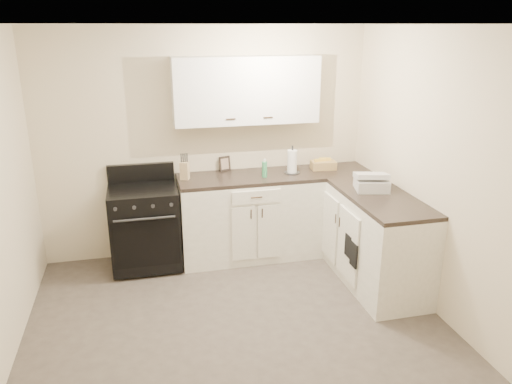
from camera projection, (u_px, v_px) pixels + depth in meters
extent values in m
plane|color=#473F38|center=(241.00, 334.00, 4.23)|extent=(3.60, 3.60, 0.00)
plane|color=white|center=(237.00, 24.00, 3.44)|extent=(3.60, 3.60, 0.00)
plane|color=beige|center=(206.00, 144.00, 5.49)|extent=(3.60, 0.00, 3.60)
plane|color=beige|center=(446.00, 179.00, 4.24)|extent=(0.00, 3.60, 3.60)
plane|color=beige|center=(323.00, 325.00, 2.18)|extent=(3.60, 0.00, 3.60)
cube|color=white|center=(250.00, 218.00, 5.57)|extent=(1.55, 0.60, 0.90)
cube|color=white|center=(364.00, 231.00, 5.21)|extent=(0.60, 1.90, 0.90)
cube|color=black|center=(250.00, 177.00, 5.42)|extent=(1.55, 0.60, 0.04)
cube|color=black|center=(367.00, 188.00, 5.06)|extent=(0.60, 1.90, 0.04)
cube|color=white|center=(246.00, 90.00, 5.26)|extent=(1.55, 0.30, 0.70)
cube|color=black|center=(145.00, 227.00, 5.29)|extent=(0.71, 0.60, 0.86)
cube|color=tan|center=(185.00, 171.00, 5.26)|extent=(0.11, 0.11, 0.19)
cylinder|color=white|center=(292.00, 162.00, 5.47)|extent=(0.14, 0.14, 0.26)
cylinder|color=#3A965B|center=(265.00, 169.00, 5.34)|extent=(0.06, 0.06, 0.17)
cube|color=black|center=(225.00, 164.00, 5.57)|extent=(0.14, 0.08, 0.17)
cube|color=tan|center=(323.00, 165.00, 5.66)|extent=(0.29, 0.21, 0.09)
cube|color=silver|center=(371.00, 184.00, 4.94)|extent=(0.37, 0.36, 0.11)
cube|color=black|center=(354.00, 255.00, 4.71)|extent=(0.02, 0.14, 0.24)
cube|color=black|center=(348.00, 246.00, 4.83)|extent=(0.02, 0.13, 0.22)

